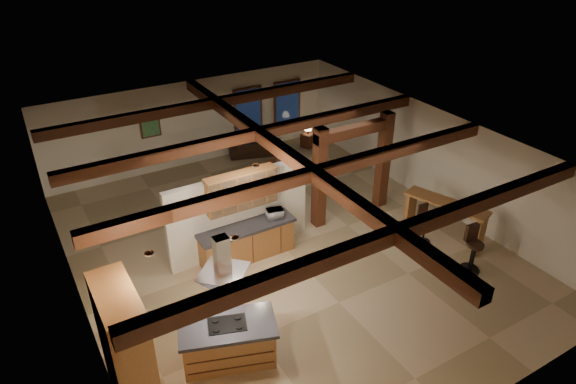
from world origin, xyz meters
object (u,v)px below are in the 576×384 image
at_px(dining_table, 264,192).
at_px(sofa, 256,147).
at_px(bar_counter, 445,214).
at_px(kitchen_island, 229,341).

relative_size(dining_table, sofa, 0.97).
bearing_deg(sofa, dining_table, 84.89).
height_order(dining_table, bar_counter, bar_counter).
height_order(kitchen_island, sofa, kitchen_island).
bearing_deg(sofa, kitchen_island, 77.49).
relative_size(kitchen_island, bar_counter, 0.92).
distance_m(sofa, bar_counter, 7.54).
bearing_deg(dining_table, sofa, 74.02).
height_order(dining_table, sofa, dining_table).
height_order(kitchen_island, bar_counter, bar_counter).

